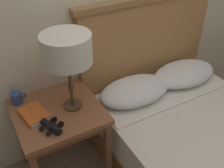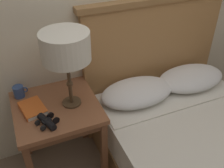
% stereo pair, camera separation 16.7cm
% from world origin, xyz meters
% --- Properties ---
extents(nightstand, '(0.58, 0.58, 0.66)m').
position_xyz_m(nightstand, '(-0.64, 0.78, 0.57)').
color(nightstand, brown).
rests_on(nightstand, ground_plane).
extents(bed, '(1.29, 2.01, 1.23)m').
position_xyz_m(bed, '(0.26, 0.13, 0.30)').
color(bed, brown).
rests_on(bed, ground_plane).
extents(table_lamp, '(0.31, 0.31, 0.53)m').
position_xyz_m(table_lamp, '(-0.53, 0.76, 1.09)').
color(table_lamp, '#4C3823').
rests_on(table_lamp, nightstand).
extents(book_on_nightstand, '(0.18, 0.23, 0.03)m').
position_xyz_m(book_on_nightstand, '(-0.80, 0.79, 0.67)').
color(book_on_nightstand, silver).
rests_on(book_on_nightstand, nightstand).
extents(binoculars_pair, '(0.16, 0.16, 0.05)m').
position_xyz_m(binoculars_pair, '(-0.73, 0.61, 0.68)').
color(binoculars_pair, black).
rests_on(binoculars_pair, nightstand).
extents(coffee_mug, '(0.10, 0.08, 0.08)m').
position_xyz_m(coffee_mug, '(-0.85, 0.98, 0.70)').
color(coffee_mug, '#334C84').
rests_on(coffee_mug, nightstand).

